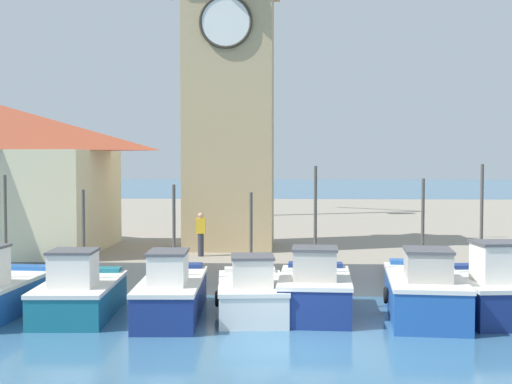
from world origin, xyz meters
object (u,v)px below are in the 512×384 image
(fishing_boat_left_inner, at_px, (172,293))
(fishing_boat_mid_right, at_px, (424,292))
(fishing_boat_mid_left, at_px, (252,293))
(fishing_boat_center, at_px, (315,290))
(dock_worker_near_tower, at_px, (201,234))
(clock_tower, at_px, (230,75))
(fishing_boat_right_inner, at_px, (488,291))
(fishing_boat_left_outer, at_px, (79,293))
(port_crane_near, at_px, (210,111))

(fishing_boat_left_inner, xyz_separation_m, fishing_boat_mid_right, (7.55, 0.31, 0.05))
(fishing_boat_mid_left, relative_size, fishing_boat_center, 0.98)
(fishing_boat_left_inner, distance_m, fishing_boat_mid_right, 7.56)
(dock_worker_near_tower, bearing_deg, clock_tower, 72.69)
(fishing_boat_mid_right, height_order, dock_worker_near_tower, fishing_boat_mid_right)
(fishing_boat_left_inner, relative_size, fishing_boat_right_inner, 1.13)
(fishing_boat_left_inner, xyz_separation_m, fishing_boat_right_inner, (9.45, 0.40, 0.06))
(fishing_boat_left_inner, xyz_separation_m, fishing_boat_mid_left, (2.38, 0.37, -0.06))
(fishing_boat_right_inner, bearing_deg, fishing_boat_left_outer, -178.11)
(port_crane_near, bearing_deg, dock_worker_near_tower, -84.84)
(fishing_boat_left_outer, bearing_deg, fishing_boat_mid_right, 1.73)
(fishing_boat_left_outer, relative_size, fishing_boat_mid_right, 0.86)
(fishing_boat_right_inner, bearing_deg, clock_tower, 137.84)
(fishing_boat_mid_right, bearing_deg, fishing_boat_left_outer, -178.27)
(fishing_boat_right_inner, height_order, dock_worker_near_tower, fishing_boat_right_inner)
(fishing_boat_mid_right, distance_m, port_crane_near, 25.73)
(fishing_boat_mid_right, bearing_deg, dock_worker_near_tower, 146.18)
(fishing_boat_left_outer, height_order, fishing_boat_center, fishing_boat_center)
(fishing_boat_left_inner, relative_size, fishing_boat_mid_left, 1.18)
(fishing_boat_left_inner, bearing_deg, fishing_boat_center, 6.14)
(fishing_boat_left_outer, xyz_separation_m, fishing_boat_right_inner, (12.24, 0.40, 0.09))
(fishing_boat_center, relative_size, dock_worker_near_tower, 2.79)
(fishing_boat_mid_left, bearing_deg, clock_tower, 99.59)
(fishing_boat_left_outer, bearing_deg, dock_worker_near_tower, 59.82)
(fishing_boat_right_inner, bearing_deg, port_crane_near, 115.25)
(fishing_boat_mid_left, xyz_separation_m, fishing_boat_mid_right, (5.17, -0.06, 0.11))
(clock_tower, relative_size, dock_worker_near_tower, 9.23)
(fishing_boat_center, distance_m, port_crane_near, 24.65)
(fishing_boat_left_outer, relative_size, fishing_boat_center, 1.00)
(fishing_boat_left_outer, distance_m, dock_worker_near_tower, 6.16)
(fishing_boat_center, xyz_separation_m, dock_worker_near_tower, (-4.06, 4.75, 1.21))
(fishing_boat_mid_right, height_order, fishing_boat_right_inner, fishing_boat_right_inner)
(fishing_boat_center, bearing_deg, fishing_boat_right_inner, -0.69)
(fishing_boat_center, relative_size, fishing_boat_mid_right, 0.86)
(port_crane_near, distance_m, dock_worker_near_tower, 19.16)
(port_crane_near, bearing_deg, fishing_boat_left_outer, -93.39)
(fishing_boat_center, bearing_deg, port_crane_near, 103.94)
(fishing_boat_mid_left, xyz_separation_m, fishing_boat_right_inner, (7.07, 0.03, 0.13))
(fishing_boat_mid_left, distance_m, fishing_boat_mid_right, 5.17)
(fishing_boat_left_outer, xyz_separation_m, fishing_boat_center, (7.09, 0.47, 0.06))
(fishing_boat_mid_right, height_order, port_crane_near, port_crane_near)
(fishing_boat_center, xyz_separation_m, fishing_boat_right_inner, (5.15, -0.06, 0.03))
(fishing_boat_left_outer, height_order, fishing_boat_left_inner, fishing_boat_left_inner)
(fishing_boat_left_inner, height_order, fishing_boat_mid_left, fishing_boat_left_inner)
(fishing_boat_left_outer, xyz_separation_m, clock_tower, (3.89, 7.97, 7.44))
(dock_worker_near_tower, bearing_deg, port_crane_near, 95.16)
(fishing_boat_mid_left, height_order, fishing_boat_right_inner, fishing_boat_right_inner)
(fishing_boat_left_inner, height_order, port_crane_near, port_crane_near)
(clock_tower, relative_size, port_crane_near, 0.83)
(fishing_boat_center, bearing_deg, clock_tower, 113.08)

